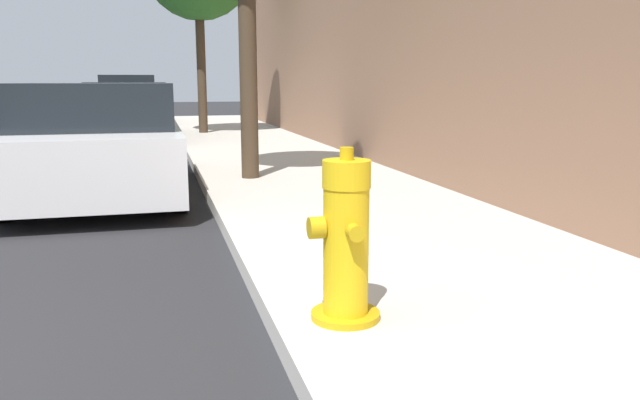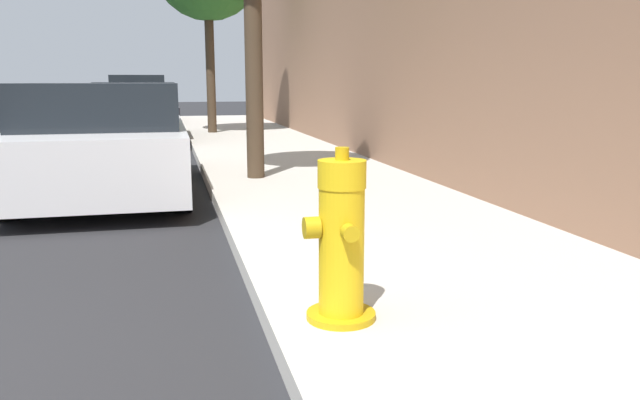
{
  "view_description": "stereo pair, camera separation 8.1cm",
  "coord_description": "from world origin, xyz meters",
  "px_view_note": "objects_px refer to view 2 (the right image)",
  "views": [
    {
      "loc": [
        1.45,
        -2.8,
        1.34
      ],
      "look_at": [
        2.55,
        1.32,
        0.53
      ],
      "focal_mm": 35.0,
      "sensor_mm": 36.0,
      "label": 1
    },
    {
      "loc": [
        1.53,
        -2.82,
        1.34
      ],
      "look_at": [
        2.55,
        1.32,
        0.53
      ],
      "focal_mm": 35.0,
      "sensor_mm": 36.0,
      "label": 2
    }
  ],
  "objects_px": {
    "fire_hydrant": "(341,243)",
    "parked_car_mid": "(138,114)",
    "parked_car_far": "(140,102)",
    "parked_car_near": "(106,141)"
  },
  "relations": [
    {
      "from": "fire_hydrant",
      "to": "parked_car_mid",
      "type": "xyz_separation_m",
      "value": [
        -1.43,
        11.36,
        0.11
      ]
    },
    {
      "from": "parked_car_mid",
      "to": "parked_car_far",
      "type": "relative_size",
      "value": 0.98
    },
    {
      "from": "fire_hydrant",
      "to": "parked_car_mid",
      "type": "height_order",
      "value": "parked_car_mid"
    },
    {
      "from": "parked_car_near",
      "to": "parked_car_mid",
      "type": "bearing_deg",
      "value": 89.01
    },
    {
      "from": "parked_car_near",
      "to": "parked_car_far",
      "type": "distance_m",
      "value": 12.26
    },
    {
      "from": "parked_car_near",
      "to": "parked_car_mid",
      "type": "relative_size",
      "value": 0.97
    },
    {
      "from": "parked_car_mid",
      "to": "fire_hydrant",
      "type": "bearing_deg",
      "value": -82.84
    },
    {
      "from": "parked_car_mid",
      "to": "parked_car_far",
      "type": "xyz_separation_m",
      "value": [
        -0.17,
        5.73,
        0.09
      ]
    },
    {
      "from": "parked_car_near",
      "to": "parked_car_mid",
      "type": "height_order",
      "value": "parked_car_mid"
    },
    {
      "from": "parked_car_far",
      "to": "fire_hydrant",
      "type": "bearing_deg",
      "value": -84.67
    }
  ]
}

